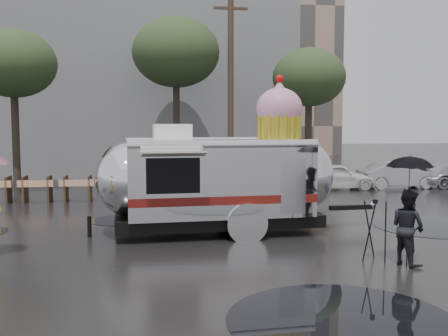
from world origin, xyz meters
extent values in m
plane|color=black|center=(0.00, 0.00, 0.00)|extent=(120.00, 120.00, 0.00)
cylinder|color=black|center=(6.86, 3.50, 0.01)|extent=(3.42, 3.42, 0.01)
cylinder|color=black|center=(1.59, -3.10, 0.01)|extent=(3.59, 3.59, 0.01)
cylinder|color=black|center=(-2.26, 5.75, 0.01)|extent=(1.79, 1.79, 0.01)
cube|color=slate|center=(-4.00, 24.00, 6.50)|extent=(22.00, 12.00, 13.00)
cylinder|color=#473323|center=(2.50, 14.00, 4.50)|extent=(0.28, 0.28, 9.00)
cube|color=#473323|center=(2.50, 14.00, 8.30)|extent=(1.60, 0.12, 0.12)
cylinder|color=#382D26|center=(-7.00, 13.00, 2.93)|extent=(0.32, 0.32, 5.85)
ellipsoid|color=#26381C|center=(-7.00, 13.00, 5.52)|extent=(3.64, 3.64, 2.86)
cylinder|color=#382D26|center=(0.00, 15.00, 3.38)|extent=(0.32, 0.32, 6.75)
ellipsoid|color=#26381C|center=(0.00, 15.00, 6.38)|extent=(4.20, 4.20, 3.30)
cylinder|color=#382D26|center=(6.00, 13.00, 2.70)|extent=(0.32, 0.32, 5.40)
ellipsoid|color=#26381C|center=(6.00, 13.00, 5.10)|extent=(3.36, 3.36, 2.64)
cube|color=#473323|center=(-6.60, 10.00, 0.50)|extent=(0.08, 0.80, 1.00)
cube|color=#473323|center=(-6.00, 10.00, 0.50)|extent=(0.08, 0.80, 1.00)
cube|color=#473323|center=(-5.10, 10.00, 0.50)|extent=(0.08, 0.80, 1.00)
cube|color=#E5590C|center=(-5.55, 9.62, 0.75)|extent=(1.30, 0.04, 0.25)
cube|color=#473323|center=(-4.50, 10.00, 0.50)|extent=(0.08, 0.80, 1.00)
cube|color=#473323|center=(-3.60, 10.00, 0.50)|extent=(0.08, 0.80, 1.00)
cube|color=#E5590C|center=(-4.05, 9.62, 0.75)|extent=(1.30, 0.04, 0.25)
imported|color=silver|center=(7.00, 12.00, 0.70)|extent=(4.00, 1.80, 1.40)
imported|color=#B2B2B7|center=(10.00, 12.00, 0.70)|extent=(4.00, 1.80, 1.40)
cube|color=silver|center=(0.52, 3.68, 1.55)|extent=(5.01, 2.82, 2.00)
ellipsoid|color=silver|center=(2.96, 3.82, 1.55)|extent=(1.80, 2.64, 2.00)
ellipsoid|color=silver|center=(-1.92, 3.55, 1.55)|extent=(1.80, 2.64, 2.00)
cube|color=black|center=(0.52, 3.68, 0.39)|extent=(5.66, 2.52, 0.33)
cylinder|color=black|center=(1.14, 2.57, 0.39)|extent=(0.79, 0.29, 0.78)
cylinder|color=black|center=(1.01, 4.85, 0.39)|extent=(0.79, 0.29, 0.78)
cylinder|color=silver|center=(1.15, 2.42, 0.44)|extent=(1.07, 0.17, 1.06)
cube|color=black|center=(4.51, 3.90, 0.55)|extent=(1.34, 0.21, 0.13)
sphere|color=silver|center=(5.17, 3.94, 0.61)|extent=(0.19, 0.19, 0.18)
cylinder|color=black|center=(-2.91, 3.49, 0.28)|extent=(0.12, 0.12, 0.55)
cube|color=#5D1410|center=(0.59, 2.41, 1.05)|extent=(4.87, 0.30, 0.22)
cube|color=#5D1410|center=(0.45, 4.95, 1.05)|extent=(4.87, 0.30, 0.22)
cube|color=black|center=(-0.74, 2.32, 1.72)|extent=(1.33, 0.10, 0.89)
cube|color=#A49E98|center=(-0.72, 2.06, 2.27)|extent=(1.58, 0.64, 0.16)
cube|color=silver|center=(2.36, 2.50, 1.39)|extent=(0.67, 0.07, 1.44)
cube|color=white|center=(-0.70, 3.61, 2.77)|extent=(1.04, 0.78, 0.42)
cylinder|color=gold|center=(2.29, 3.78, 2.88)|extent=(1.22, 1.22, 0.67)
ellipsoid|color=pink|center=(2.29, 3.78, 3.42)|extent=(1.36, 1.36, 1.15)
cone|color=pink|center=(2.29, 3.78, 3.99)|extent=(0.58, 0.58, 0.44)
sphere|color=red|center=(2.29, 3.78, 4.24)|extent=(0.23, 0.23, 0.22)
imported|color=black|center=(4.11, -0.23, 0.81)|extent=(0.66, 0.87, 1.61)
imported|color=black|center=(4.11, -0.23, 1.95)|extent=(1.19, 1.19, 0.81)
cylinder|color=black|center=(4.11, -0.23, 0.83)|extent=(0.02, 0.02, 1.65)
cylinder|color=black|center=(3.77, 0.10, 0.65)|extent=(0.14, 0.28, 1.31)
cylinder|color=black|center=(3.54, 0.42, 0.65)|extent=(0.30, 0.06, 1.31)
cylinder|color=black|center=(3.38, 0.05, 0.65)|extent=(0.19, 0.25, 1.31)
cube|color=black|center=(3.56, 0.19, 1.31)|extent=(0.14, 0.13, 0.09)
camera|label=1|loc=(-1.30, -10.54, 3.04)|focal=42.00mm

